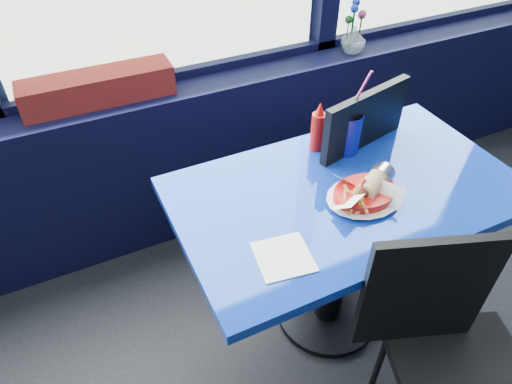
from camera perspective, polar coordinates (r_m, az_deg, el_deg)
name	(u,v)px	position (r m, az deg, el deg)	size (l,w,h in m)	color
window_sill	(191,156)	(2.33, -8.12, 4.44)	(5.00, 0.26, 0.80)	black
near_table	(341,225)	(1.73, 10.63, -4.13)	(1.20, 0.70, 0.75)	black
chair_near_front	(447,346)	(1.57, 22.78, -17.35)	(0.52, 0.52, 0.90)	black
chair_near_back	(343,164)	(2.02, 10.86, 3.45)	(0.53, 0.53, 0.98)	black
planter_box	(98,87)	(2.04, -19.13, 12.25)	(0.62, 0.15, 0.12)	maroon
flower_vase	(354,37)	(2.42, 12.13, 18.45)	(0.16, 0.16, 0.26)	silver
food_basket	(366,192)	(1.56, 13.59, 0.03)	(0.25, 0.24, 0.09)	#B8110C
ketchup_bottle	(318,129)	(1.73, 7.75, 7.82)	(0.05, 0.05, 0.20)	#B8110C
soda_cup	(348,132)	(1.74, 11.39, 7.38)	(0.10, 0.10, 0.34)	#0C108E
napkin	(283,257)	(1.35, 3.46, -8.09)	(0.16, 0.16, 0.00)	white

